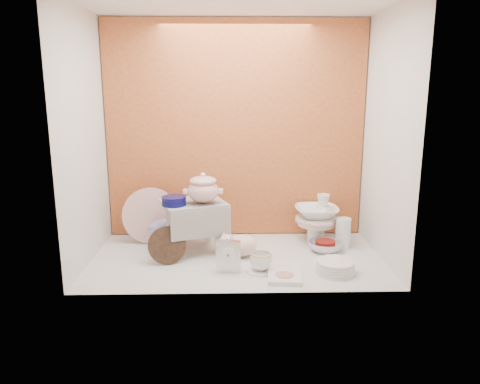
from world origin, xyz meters
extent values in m
plane|color=silver|center=(0.00, 0.00, 0.00)|extent=(1.80, 1.80, 0.00)
cube|color=#C75F31|center=(0.00, 0.50, 0.75)|extent=(1.80, 0.06, 1.50)
cube|color=silver|center=(-0.90, 0.00, 0.75)|extent=(0.06, 1.00, 1.50)
cube|color=silver|center=(0.90, 0.00, 0.75)|extent=(0.06, 1.00, 1.50)
cube|color=white|center=(0.00, 0.00, 1.50)|extent=(1.80, 1.00, 0.06)
cylinder|color=#090A48|center=(-0.39, 0.07, 0.35)|extent=(0.16, 0.16, 0.06)
imported|color=white|center=(-0.51, 0.37, 0.13)|extent=(0.32, 0.32, 0.25)
cube|color=silver|center=(-0.05, -0.21, 0.10)|extent=(0.14, 0.06, 0.20)
ellipsoid|color=beige|center=(0.03, 0.02, 0.08)|extent=(0.26, 0.18, 0.15)
cylinder|color=white|center=(0.14, -0.22, 0.01)|extent=(0.22, 0.22, 0.01)
imported|color=white|center=(0.14, -0.22, 0.06)|extent=(0.17, 0.17, 0.10)
cube|color=white|center=(0.26, -0.33, 0.01)|extent=(0.20, 0.20, 0.03)
cylinder|color=white|center=(0.56, -0.25, 0.04)|extent=(0.30, 0.30, 0.07)
imported|color=silver|center=(0.58, 0.10, 0.03)|extent=(0.25, 0.25, 0.07)
cylinder|color=silver|center=(0.71, 0.18, 0.10)|extent=(0.12, 0.12, 0.20)
camera|label=1|loc=(-0.05, -2.69, 1.04)|focal=34.21mm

